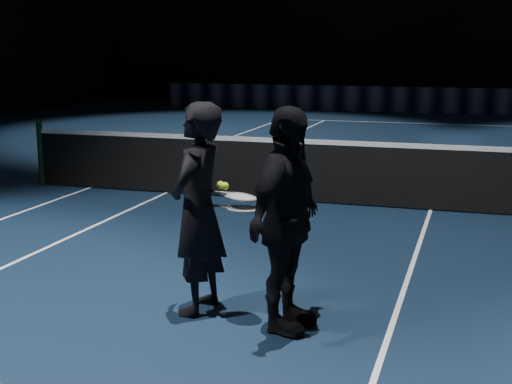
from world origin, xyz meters
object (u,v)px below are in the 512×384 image
player_b (286,221)px  tennis_balls (223,183)px  player_a (198,209)px  racket_upper (240,197)px  racket_lower (243,209)px

player_b → tennis_balls: bearing=88.6°
player_a → player_b: bearing=82.8°
player_a → tennis_balls: (0.25, -0.05, 0.25)m
tennis_balls → player_b: bearing=-12.0°
racket_upper → tennis_balls: 0.18m
player_a → racket_lower: (0.44, -0.09, 0.05)m
player_b → racket_lower: (-0.39, 0.08, 0.05)m
racket_lower → player_b: bearing=-0.0°
player_a → racket_upper: 0.43m
racket_lower → racket_upper: 0.11m
racket_lower → racket_upper: bearing=141.3°
player_a → racket_upper: player_a is taller
player_a → racket_upper: bearing=88.5°
player_b → racket_upper: player_b is taller
player_a → player_b: same height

